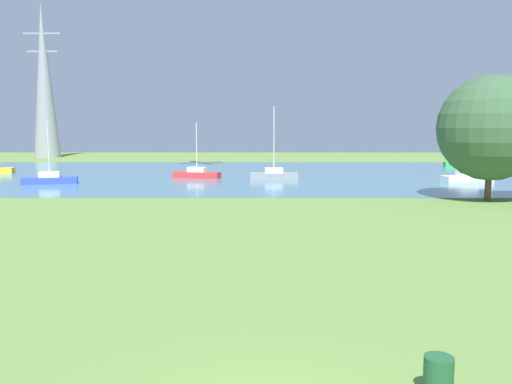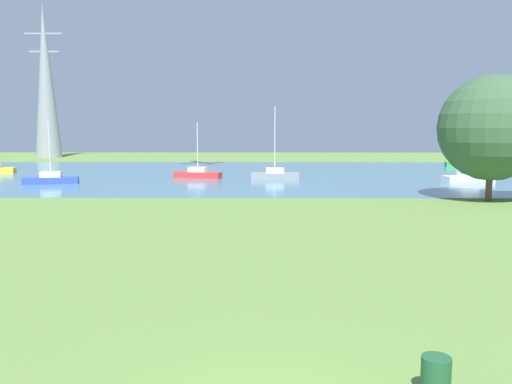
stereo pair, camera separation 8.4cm
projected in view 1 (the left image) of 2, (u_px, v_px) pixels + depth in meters
The scene contains 10 objects.
ground_plane at pixel (262, 217), 30.20m from camera, with size 160.00×160.00×0.00m, color olive.
litter_bin at pixel (438, 377), 9.90m from camera, with size 0.56×0.56×0.80m, color #1E512D.
water_surface at pixel (261, 174), 57.99m from camera, with size 140.00×40.00×0.02m, color teal.
sailboat_red at pixel (197, 174), 53.54m from camera, with size 5.01×2.54×5.62m.
sailboat_gray at pixel (274, 174), 52.53m from camera, with size 4.84×1.65×7.25m.
sailboat_blue at pixel (50, 179), 47.84m from camera, with size 5.03×2.70×5.91m.
sailboat_white at pixel (467, 177), 49.49m from camera, with size 5.01×2.50×7.55m.
sailboat_green at pixel (463, 163), 69.33m from camera, with size 4.96×2.13×5.92m.
tree_west_near at pixel (491, 128), 36.15m from camera, with size 7.31×7.31×8.75m.
electricity_pylon at pixel (44, 81), 89.84m from camera, with size 6.40×4.40×26.36m.
Camera 1 is at (-0.16, -7.80, 5.09)m, focal length 36.67 mm.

